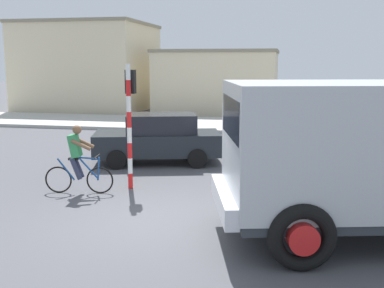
% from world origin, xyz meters
% --- Properties ---
extents(ground_plane, '(120.00, 120.00, 0.00)m').
position_xyz_m(ground_plane, '(0.00, 0.00, 0.00)').
color(ground_plane, '#4C4C51').
extents(sidewalk_far, '(80.00, 5.00, 0.16)m').
position_xyz_m(sidewalk_far, '(0.00, 14.51, 0.08)').
color(sidewalk_far, '#ADADA8').
rests_on(sidewalk_far, ground).
extents(truck_foreground, '(5.85, 3.78, 2.90)m').
position_xyz_m(truck_foreground, '(4.12, -0.15, 1.67)').
color(truck_foreground, '#B2B7BC').
rests_on(truck_foreground, ground).
extents(cyclist, '(1.72, 0.54, 1.72)m').
position_xyz_m(cyclist, '(-2.44, 1.64, 0.86)').
color(cyclist, black).
rests_on(cyclist, ground).
extents(traffic_light_pole, '(0.24, 0.43, 3.20)m').
position_xyz_m(traffic_light_pole, '(-1.33, 2.42, 2.07)').
color(traffic_light_pole, red).
rests_on(traffic_light_pole, ground).
extents(car_red_near, '(4.31, 2.70, 1.60)m').
position_xyz_m(car_red_near, '(-1.44, 5.48, 0.82)').
color(car_red_near, '#1E2328').
rests_on(car_red_near, ground).
extents(pedestrian_near_kerb, '(0.34, 0.22, 1.62)m').
position_xyz_m(pedestrian_near_kerb, '(1.11, 9.72, 0.85)').
color(pedestrian_near_kerb, '#2D334C').
rests_on(pedestrian_near_kerb, ground).
extents(building_corner_left, '(8.05, 7.75, 5.78)m').
position_xyz_m(building_corner_left, '(-10.69, 21.40, 2.90)').
color(building_corner_left, beige).
rests_on(building_corner_left, ground).
extents(building_mid_block, '(7.56, 6.24, 3.97)m').
position_xyz_m(building_mid_block, '(-1.85, 21.38, 1.99)').
color(building_mid_block, beige).
rests_on(building_mid_block, ground).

